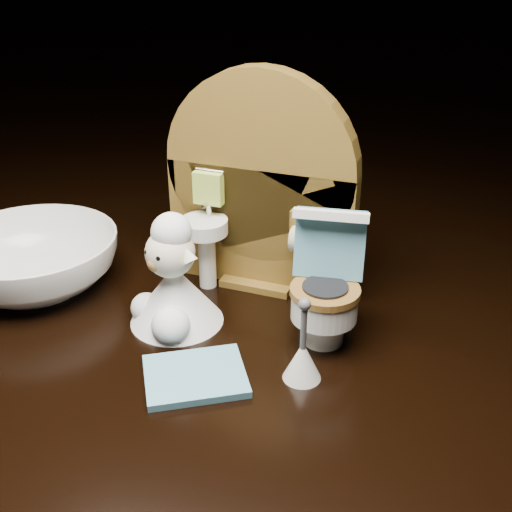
{
  "coord_description": "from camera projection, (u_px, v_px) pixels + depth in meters",
  "views": [
    {
      "loc": [
        0.14,
        -0.31,
        0.23
      ],
      "look_at": [
        0.01,
        0.02,
        0.05
      ],
      "focal_mm": 45.0,
      "sensor_mm": 36.0,
      "label": 1
    }
  ],
  "objects": [
    {
      "name": "plush_lamb",
      "position": [
        173.0,
        286.0,
        0.4
      ],
      "size": [
        0.06,
        0.06,
        0.08
      ],
      "rotation": [
        0.0,
        0.0,
        -0.41
      ],
      "color": "white",
      "rests_on": "ground"
    },
    {
      "name": "ceramic_bowl",
      "position": [
        33.0,
        261.0,
        0.44
      ],
      "size": [
        0.13,
        0.13,
        0.04
      ],
      "primitive_type": "imported",
      "rotation": [
        0.0,
        0.0,
        0.11
      ],
      "color": "white",
      "rests_on": "ground"
    },
    {
      "name": "toy_toilet",
      "position": [
        326.0,
        292.0,
        0.39
      ],
      "size": [
        0.05,
        0.06,
        0.08
      ],
      "rotation": [
        0.0,
        0.0,
        0.16
      ],
      "color": "white",
      "rests_on": "ground"
    },
    {
      "name": "bath_mat",
      "position": [
        195.0,
        376.0,
        0.36
      ],
      "size": [
        0.07,
        0.07,
        0.0
      ],
      "primitive_type": "cube",
      "rotation": [
        0.0,
        0.0,
        0.57
      ],
      "color": "#599AB4",
      "rests_on": "ground"
    },
    {
      "name": "backdrop_panel",
      "position": [
        260.0,
        196.0,
        0.43
      ],
      "size": [
        0.13,
        0.05,
        0.15
      ],
      "color": "brown",
      "rests_on": "ground"
    },
    {
      "name": "toilet_brush",
      "position": [
        302.0,
        358.0,
        0.35
      ],
      "size": [
        0.02,
        0.02,
        0.05
      ],
      "color": "white",
      "rests_on": "ground"
    }
  ]
}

